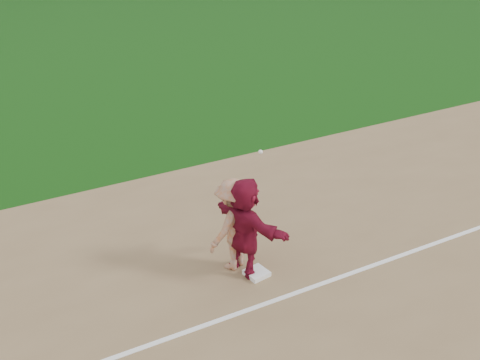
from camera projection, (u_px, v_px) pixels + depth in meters
ground at (277, 270)px, 11.68m from camera, size 160.00×160.00×0.00m
foul_line at (300, 291)px, 11.04m from camera, size 60.00×0.10×0.01m
first_base at (257, 273)px, 11.48m from camera, size 0.46×0.46×0.09m
base_runner at (245, 227)px, 11.19m from camera, size 1.02×1.92×1.98m
first_base_play at (233, 225)px, 11.36m from camera, size 1.38×1.11×2.57m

